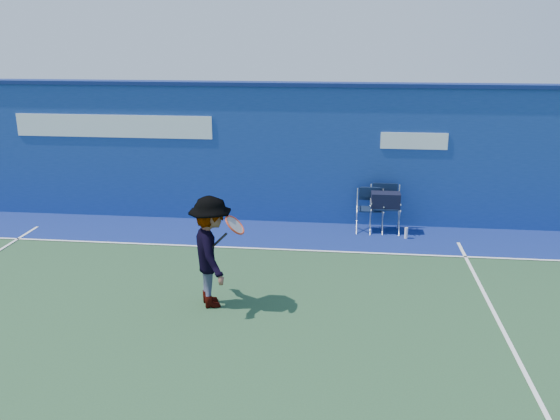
# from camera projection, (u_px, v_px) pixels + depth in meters

# --- Properties ---
(ground) EXTENTS (80.00, 80.00, 0.00)m
(ground) POSITION_uv_depth(u_px,v_px,m) (191.00, 323.00, 8.68)
(ground) COLOR #264729
(ground) RESTS_ON ground
(stadium_wall) EXTENTS (24.00, 0.50, 3.08)m
(stadium_wall) POSITION_uv_depth(u_px,v_px,m) (248.00, 152.00, 13.19)
(stadium_wall) COLOR navy
(stadium_wall) RESTS_ON ground
(out_of_bounds_strip) EXTENTS (24.00, 1.80, 0.01)m
(out_of_bounds_strip) POSITION_uv_depth(u_px,v_px,m) (240.00, 233.00, 12.59)
(out_of_bounds_strip) COLOR navy
(out_of_bounds_strip) RESTS_ON ground
(court_lines) EXTENTS (24.00, 12.00, 0.01)m
(court_lines) POSITION_uv_depth(u_px,v_px,m) (201.00, 305.00, 9.25)
(court_lines) COLOR white
(court_lines) RESTS_ON out_of_bounds_strip
(directors_chair_left) EXTENTS (0.54, 0.50, 0.92)m
(directors_chair_left) POSITION_uv_depth(u_px,v_px,m) (370.00, 218.00, 12.65)
(directors_chair_left) COLOR silver
(directors_chair_left) RESTS_ON ground
(directors_chair_right) EXTENTS (0.60, 0.54, 1.00)m
(directors_chair_right) POSITION_uv_depth(u_px,v_px,m) (385.00, 213.00, 12.57)
(directors_chair_right) COLOR silver
(directors_chair_right) RESTS_ON ground
(water_bottle) EXTENTS (0.07, 0.07, 0.24)m
(water_bottle) POSITION_uv_depth(u_px,v_px,m) (406.00, 233.00, 12.23)
(water_bottle) COLOR silver
(water_bottle) RESTS_ON ground
(tennis_player) EXTENTS (1.09, 1.29, 1.75)m
(tennis_player) POSITION_uv_depth(u_px,v_px,m) (211.00, 252.00, 9.05)
(tennis_player) COLOR #EA4738
(tennis_player) RESTS_ON ground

